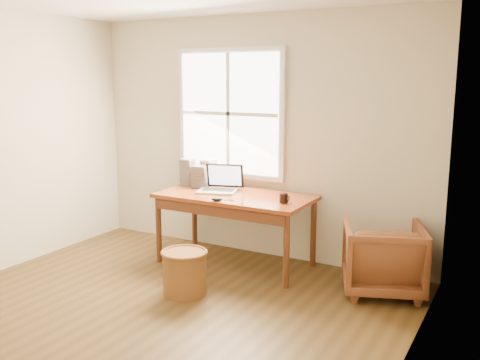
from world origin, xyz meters
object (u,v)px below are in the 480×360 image
at_px(armchair, 383,258).
at_px(cd_stack_a, 209,172).
at_px(laptop, 217,177).
at_px(coffee_mug, 284,198).
at_px(desk, 235,196).
at_px(wicker_stool, 185,273).

bearing_deg(armchair, cd_stack_a, -28.75).
relative_size(laptop, cd_stack_a, 1.55).
height_order(armchair, laptop, laptop).
distance_m(armchair, laptop, 1.86).
xyz_separation_m(armchair, coffee_mug, (-0.96, -0.10, 0.47)).
relative_size(desk, laptop, 3.54).
xyz_separation_m(laptop, coffee_mug, (0.81, -0.09, -0.11)).
bearing_deg(wicker_stool, desk, 89.47).
distance_m(desk, cd_stack_a, 0.59).
distance_m(desk, coffee_mug, 0.61).
bearing_deg(wicker_stool, armchair, 30.46).
distance_m(desk, laptop, 0.28).
bearing_deg(laptop, wicker_stool, -94.67).
bearing_deg(wicker_stool, laptop, 103.02).
relative_size(wicker_stool, cd_stack_a, 1.35).
xyz_separation_m(wicker_stool, laptop, (-0.21, 0.91, 0.71)).
bearing_deg(coffee_mug, laptop, -164.52).
bearing_deg(cd_stack_a, coffee_mug, -18.92).
bearing_deg(desk, laptop, -179.07).
relative_size(desk, wicker_stool, 4.06).
relative_size(desk, armchair, 2.23).
distance_m(coffee_mug, cd_stack_a, 1.16).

